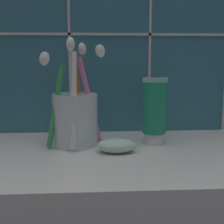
{
  "coord_description": "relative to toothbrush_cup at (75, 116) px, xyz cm",
  "views": [
    {
      "loc": [
        -9.97,
        -48.76,
        17.22
      ],
      "look_at": [
        -6.79,
        1.97,
        8.34
      ],
      "focal_mm": 50.0,
      "sensor_mm": 36.0,
      "label": 1
    }
  ],
  "objects": [
    {
      "name": "sink_counter",
      "position": [
        13.04,
        -4.86,
        -6.16
      ],
      "size": [
        64.15,
        30.16,
        2.0
      ],
      "primitive_type": "cube",
      "color": "silver",
      "rests_on": "ground"
    },
    {
      "name": "toothbrush_cup",
      "position": [
        0.0,
        0.0,
        0.0
      ],
      "size": [
        11.42,
        10.07,
        18.49
      ],
      "color": "silver",
      "rests_on": "sink_counter"
    },
    {
      "name": "toothpaste_tube",
      "position": [
        13.96,
        0.06,
        0.65
      ],
      "size": [
        4.37,
        4.16,
        11.85
      ],
      "color": "white",
      "rests_on": "sink_counter"
    },
    {
      "name": "soap_bar",
      "position": [
        6.88,
        -4.55,
        -4.03
      ],
      "size": [
        6.37,
        4.14,
        2.26
      ],
      "primitive_type": "ellipsoid",
      "color": "silver",
      "rests_on": "sink_counter"
    }
  ]
}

